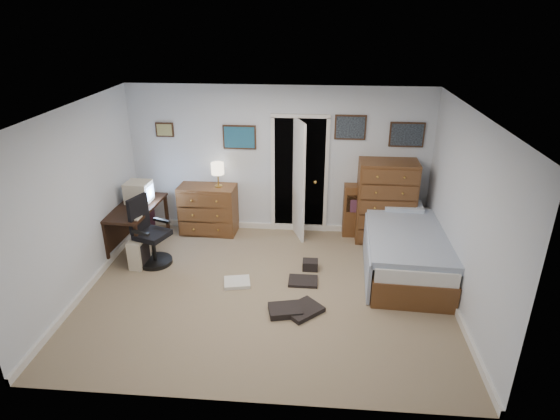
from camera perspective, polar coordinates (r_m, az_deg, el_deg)
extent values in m
cube|color=gray|center=(6.59, -1.63, -9.88)|extent=(5.00, 4.00, 0.02)
cube|color=black|center=(7.73, -17.20, 0.31)|extent=(0.66, 1.30, 0.04)
cube|color=black|center=(7.51, -20.47, -3.91)|extent=(0.05, 0.05, 0.69)
cube|color=black|center=(7.29, -16.96, -4.26)|extent=(0.05, 0.05, 0.69)
cube|color=black|center=(8.46, -16.83, -0.29)|extent=(0.05, 0.05, 0.69)
cube|color=black|center=(8.27, -13.63, -0.50)|extent=(0.05, 0.05, 0.69)
cube|color=black|center=(7.97, -18.70, -1.70)|extent=(0.10, 1.17, 0.49)
cube|color=beige|center=(7.78, -16.85, 2.13)|extent=(0.39, 0.37, 0.33)
cube|color=#8CB2F2|center=(7.70, -15.57, 2.07)|extent=(0.03, 0.27, 0.21)
cube|color=beige|center=(7.84, -16.71, 0.94)|extent=(0.26, 0.26, 0.02)
cube|color=beige|center=(7.35, -16.88, -0.58)|extent=(0.17, 0.40, 0.02)
cube|color=beige|center=(7.40, -16.80, -4.91)|extent=(0.22, 0.42, 0.44)
cube|color=black|center=(7.36, -16.07, -4.99)|extent=(0.02, 0.29, 0.34)
cylinder|color=black|center=(7.47, -14.93, -6.06)|extent=(0.66, 0.66, 0.06)
cylinder|color=black|center=(7.37, -15.11, -4.59)|extent=(0.08, 0.08, 0.40)
cube|color=black|center=(7.27, -15.30, -2.93)|extent=(0.56, 0.56, 0.08)
cube|color=black|center=(7.28, -16.87, -0.42)|extent=(0.19, 0.39, 0.54)
cube|color=black|center=(7.05, -16.64, -2.69)|extent=(0.30, 0.15, 0.04)
cube|color=black|center=(7.37, -14.25, -1.24)|extent=(0.30, 0.15, 0.04)
cube|color=maroon|center=(8.68, -15.56, 0.70)|extent=(0.16, 0.16, 0.75)
cube|color=brown|center=(8.13, -8.72, 0.09)|extent=(0.98, 0.53, 0.85)
cylinder|color=gold|center=(7.92, -7.51, 2.93)|extent=(0.13, 0.13, 0.02)
cylinder|color=gold|center=(7.88, -7.55, 3.79)|extent=(0.03, 0.03, 0.25)
cylinder|color=beige|center=(7.82, -7.62, 5.04)|extent=(0.22, 0.22, 0.19)
cube|color=black|center=(8.20, 2.49, 4.88)|extent=(0.90, 0.60, 2.00)
cube|color=white|center=(7.92, -0.88, 4.21)|extent=(0.06, 0.05, 2.00)
cube|color=white|center=(7.89, 5.66, 4.01)|extent=(0.06, 0.05, 2.00)
cube|color=white|center=(7.61, 2.52, 11.38)|extent=(0.96, 0.05, 0.06)
cube|color=white|center=(7.79, 2.03, 3.87)|extent=(0.31, 0.77, 2.00)
sphere|color=gold|center=(7.64, 4.30, 3.41)|extent=(0.06, 0.06, 0.06)
cube|color=brown|center=(7.87, 12.74, 1.05)|extent=(0.94, 0.56, 1.37)
cube|color=brown|center=(8.05, 11.29, -0.10)|extent=(1.01, 0.27, 0.91)
cube|color=black|center=(7.92, 11.45, 0.82)|extent=(0.93, 0.12, 0.30)
cube|color=maroon|center=(7.93, 11.43, 0.55)|extent=(0.81, 0.14, 0.22)
cube|color=brown|center=(7.24, 15.06, -5.64)|extent=(1.21, 2.24, 0.38)
cube|color=white|center=(7.11, 15.30, -3.59)|extent=(1.16, 2.19, 0.20)
cube|color=#4C638E|center=(6.96, 15.50, -3.12)|extent=(1.26, 1.92, 0.11)
cube|color=#4C638E|center=(7.03, 10.56, -5.04)|extent=(0.14, 1.86, 0.59)
cube|color=#7B9BC6|center=(7.78, 14.78, 0.21)|extent=(0.62, 0.45, 0.14)
cube|color=#331E11|center=(8.09, -13.88, 9.49)|extent=(0.30, 0.03, 0.24)
cube|color=olive|center=(8.07, -13.92, 9.45)|extent=(0.25, 0.01, 0.19)
cube|color=#331E11|center=(7.81, -4.96, 8.84)|extent=(0.55, 0.03, 0.40)
cube|color=#0C1857|center=(7.79, -4.99, 8.80)|extent=(0.50, 0.01, 0.35)
cube|color=#331E11|center=(7.67, 8.57, 9.93)|extent=(0.50, 0.03, 0.40)
cube|color=black|center=(7.65, 8.58, 9.90)|extent=(0.45, 0.01, 0.35)
cube|color=#331E11|center=(7.81, 15.20, 8.86)|extent=(0.55, 0.03, 0.40)
cube|color=black|center=(7.79, 15.23, 8.82)|extent=(0.50, 0.01, 0.35)
cube|color=black|center=(6.76, 2.83, -8.65)|extent=(0.42, 0.31, 0.04)
cube|color=silver|center=(6.75, -5.26, -8.77)|extent=(0.42, 0.38, 0.05)
cube|color=black|center=(6.17, 2.82, -12.06)|extent=(0.59, 0.58, 0.06)
cube|color=black|center=(7.06, 3.71, -6.69)|extent=(0.23, 0.19, 0.15)
cube|color=black|center=(6.14, 0.63, -12.11)|extent=(0.47, 0.40, 0.08)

